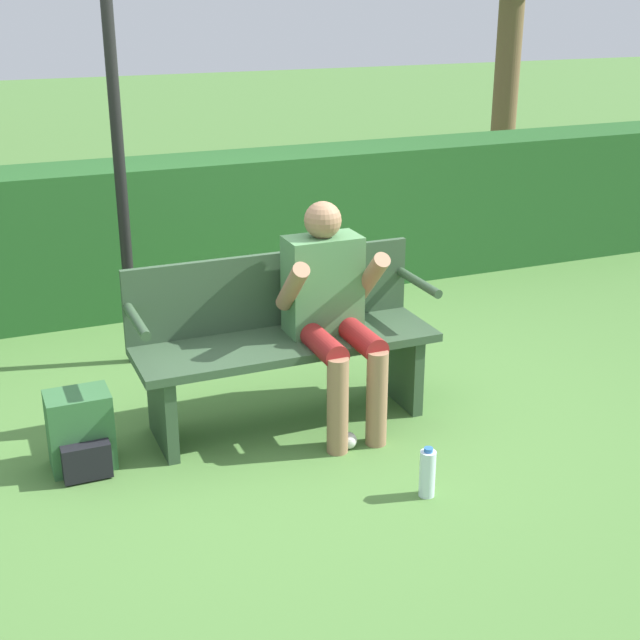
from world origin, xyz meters
TOP-DOWN VIEW (x-y plane):
  - ground_plane at (0.00, 0.00)m, footprint 40.00×40.00m
  - hedge_back at (0.00, 2.18)m, footprint 12.00×0.59m
  - park_bench at (0.00, 0.06)m, footprint 1.62×0.49m
  - person_seated at (0.23, -0.07)m, footprint 0.53×0.62m
  - backpack at (-1.11, -0.07)m, footprint 0.31×0.30m
  - water_bottle at (0.34, -0.96)m, footprint 0.08×0.08m
  - signpost at (-0.60, 1.15)m, footprint 0.48×0.09m
  - litter_crumple at (0.19, -0.40)m, footprint 0.09×0.09m

SIDE VIEW (x-z plane):
  - ground_plane at x=0.00m, z-range 0.00..0.00m
  - litter_crumple at x=0.19m, z-range 0.00..0.09m
  - water_bottle at x=0.34m, z-range -0.01..0.24m
  - backpack at x=-1.11m, z-range -0.01..0.38m
  - park_bench at x=0.00m, z-range 0.02..0.92m
  - hedge_back at x=0.00m, z-range 0.00..1.07m
  - person_seated at x=0.23m, z-range 0.07..1.27m
  - signpost at x=-0.60m, z-range 0.22..2.94m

